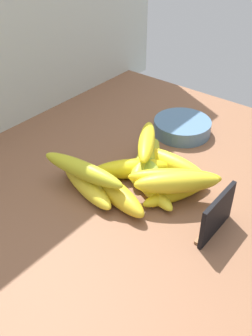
{
  "coord_description": "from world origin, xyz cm",
  "views": [
    {
      "loc": [
        -45.25,
        -40.58,
        54.74
      ],
      "look_at": [
        4.66,
        -0.84,
        8.0
      ],
      "focal_mm": 41.73,
      "sensor_mm": 36.0,
      "label": 1
    }
  ],
  "objects": [
    {
      "name": "banana_3",
      "position": [
        5.76,
        -6.21,
        4.62
      ],
      "size": [
        8.46,
        15.27,
        3.25
      ],
      "primitive_type": "ellipsoid",
      "rotation": [
        0.0,
        0.0,
        4.35
      ],
      "color": "yellow",
      "rests_on": "counter_top"
    },
    {
      "name": "banana_4",
      "position": [
        12.72,
        -0.42,
        5.2
      ],
      "size": [
        17.68,
        9.94,
        4.39
      ],
      "primitive_type": "ellipsoid",
      "rotation": [
        0.0,
        0.0,
        0.34
      ],
      "color": "gold",
      "rests_on": "counter_top"
    },
    {
      "name": "banana_10",
      "position": [
        7.87,
        -10.47,
        8.14
      ],
      "size": [
        13.92,
        17.03,
        3.82
      ],
      "primitive_type": "ellipsoid",
      "rotation": [
        0.0,
        0.0,
        2.2
      ],
      "color": "gold",
      "rests_on": "banana_2"
    },
    {
      "name": "fruit_bowl",
      "position": [
        30.73,
        1.73,
        4.79
      ],
      "size": [
        14.38,
        14.38,
        3.59
      ],
      "primitive_type": "cylinder",
      "color": "slate",
      "rests_on": "counter_top"
    },
    {
      "name": "banana_11",
      "position": [
        13.95,
        0.81,
        9.15
      ],
      "size": [
        15.47,
        11.31,
        3.5
      ],
      "primitive_type": "ellipsoid",
      "rotation": [
        0.0,
        0.0,
        0.55
      ],
      "color": "yellow",
      "rests_on": "banana_4"
    },
    {
      "name": "banana_2",
      "position": [
        8.11,
        -11.14,
        4.61
      ],
      "size": [
        15.83,
        9.15,
        3.23
      ],
      "primitive_type": "ellipsoid",
      "rotation": [
        0.0,
        0.0,
        2.74
      ],
      "color": "yellow",
      "rests_on": "counter_top"
    },
    {
      "name": "banana_1",
      "position": [
        -1.79,
        4.35,
        5.01
      ],
      "size": [
        8.74,
        17.88,
        4.01
      ],
      "primitive_type": "ellipsoid",
      "rotation": [
        0.0,
        0.0,
        1.29
      ],
      "color": "yellow",
      "rests_on": "counter_top"
    },
    {
      "name": "banana_8",
      "position": [
        6.71,
        -11.69,
        8.34
      ],
      "size": [
        14.61,
        14.95,
        4.22
      ],
      "primitive_type": "ellipsoid",
      "rotation": [
        0.0,
        0.0,
        2.34
      ],
      "color": "yellow",
      "rests_on": "banana_2"
    },
    {
      "name": "banana_6",
      "position": [
        8.22,
        0.53,
        5.15
      ],
      "size": [
        14.76,
        14.67,
        4.29
      ],
      "primitive_type": "ellipsoid",
      "rotation": [
        0.0,
        0.0,
        2.36
      ],
      "color": "yellow",
      "rests_on": "counter_top"
    },
    {
      "name": "counter_top",
      "position": [
        0.0,
        0.0,
        1.5
      ],
      "size": [
        110.0,
        76.0,
        3.0
      ],
      "primitive_type": "cube",
      "color": "brown",
      "rests_on": "ground"
    },
    {
      "name": "chalkboard_sign",
      "position": [
        4.64,
        -21.47,
        6.86
      ],
      "size": [
        11.0,
        1.8,
        8.4
      ],
      "color": "black",
      "rests_on": "counter_top"
    },
    {
      "name": "banana_7",
      "position": [
        -0.24,
        -1.8,
        5.18
      ],
      "size": [
        8.52,
        18.11,
        4.35
      ],
      "primitive_type": "ellipsoid",
      "rotation": [
        0.0,
        0.0,
        1.32
      ],
      "color": "gold",
      "rests_on": "counter_top"
    },
    {
      "name": "banana_5",
      "position": [
        15.46,
        -4.61,
        5.08
      ],
      "size": [
        4.16,
        17.11,
        4.16
      ],
      "primitive_type": "ellipsoid",
      "rotation": [
        0.0,
        0.0,
        1.57
      ],
      "color": "yellow",
      "rests_on": "counter_top"
    },
    {
      "name": "banana_9",
      "position": [
        -2.07,
        4.85,
        8.82
      ],
      "size": [
        5.23,
        19.61,
        3.62
      ],
      "primitive_type": "ellipsoid",
      "rotation": [
        0.0,
        0.0,
        1.65
      ],
      "color": "gold",
      "rests_on": "banana_1"
    },
    {
      "name": "banana_0",
      "position": [
        9.47,
        -3.58,
        5.06
      ],
      "size": [
        14.13,
        15.06,
        4.12
      ],
      "primitive_type": "ellipsoid",
      "rotation": [
        0.0,
        0.0,
        3.98
      ],
      "color": "#94B934",
      "rests_on": "counter_top"
    }
  ]
}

